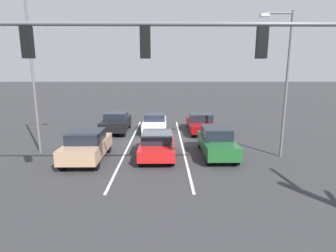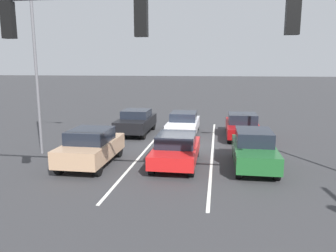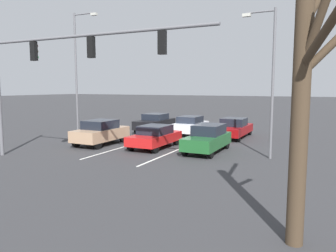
# 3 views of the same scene
# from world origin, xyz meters

# --- Properties ---
(ground_plane) EXTENTS (240.00, 240.00, 0.00)m
(ground_plane) POSITION_xyz_m (0.00, 0.00, 0.00)
(ground_plane) COLOR #333335
(lane_stripe_left_divider) EXTENTS (0.12, 15.23, 0.01)m
(lane_stripe_left_divider) POSITION_xyz_m (-1.74, 1.62, 0.01)
(lane_stripe_left_divider) COLOR silver
(lane_stripe_left_divider) RESTS_ON ground_plane
(lane_stripe_center_divider) EXTENTS (0.12, 15.23, 0.01)m
(lane_stripe_center_divider) POSITION_xyz_m (1.74, 1.62, 0.01)
(lane_stripe_center_divider) COLOR silver
(lane_stripe_center_divider) RESTS_ON ground_plane
(car_darkgreen_leftlane_front) EXTENTS (1.72, 4.21, 1.59)m
(car_darkgreen_leftlane_front) POSITION_xyz_m (-3.56, 4.30, 0.81)
(car_darkgreen_leftlane_front) COLOR #1E5928
(car_darkgreen_leftlane_front) RESTS_ON ground_plane
(car_tan_rightlane_front) EXTENTS (1.90, 4.02, 1.63)m
(car_tan_rightlane_front) POSITION_xyz_m (3.57, 5.10, 0.84)
(car_tan_rightlane_front) COLOR tan
(car_tan_rightlane_front) RESTS_ON ground_plane
(car_red_midlane_front) EXTENTS (1.87, 4.11, 1.41)m
(car_red_midlane_front) POSITION_xyz_m (-0.18, 4.52, 0.73)
(car_red_midlane_front) COLOR red
(car_red_midlane_front) RESTS_ON ground_plane
(car_white_midlane_second) EXTENTS (1.82, 4.26, 1.44)m
(car_white_midlane_second) POSITION_xyz_m (0.19, -2.06, 0.74)
(car_white_midlane_second) COLOR silver
(car_white_midlane_second) RESTS_ON ground_plane
(car_maroon_leftlane_second) EXTENTS (1.92, 4.74, 1.47)m
(car_maroon_leftlane_second) POSITION_xyz_m (-3.48, -1.79, 0.73)
(car_maroon_leftlane_second) COLOR maroon
(car_maroon_leftlane_second) RESTS_ON ground_plane
(car_black_rightlane_second) EXTENTS (1.89, 4.23, 1.56)m
(car_black_rightlane_second) POSITION_xyz_m (3.24, -1.79, 0.81)
(car_black_rightlane_second) COLOR black
(car_black_rightlane_second) RESTS_ON ground_plane
(traffic_signal_gantry) EXTENTS (12.54, 0.37, 6.64)m
(traffic_signal_gantry) POSITION_xyz_m (2.24, 10.22, 4.97)
(traffic_signal_gantry) COLOR slate
(traffic_signal_gantry) RESTS_ON ground_plane
(street_lamp_right_shoulder) EXTENTS (2.05, 0.24, 9.00)m
(street_lamp_right_shoulder) POSITION_xyz_m (6.57, 3.65, 5.15)
(street_lamp_right_shoulder) COLOR slate
(street_lamp_right_shoulder) RESTS_ON ground_plane
(street_lamp_left_shoulder) EXTENTS (1.74, 0.24, 7.77)m
(street_lamp_left_shoulder) POSITION_xyz_m (-6.96, 4.56, 4.46)
(street_lamp_left_shoulder) COLOR slate
(street_lamp_left_shoulder) RESTS_ON ground_plane
(bare_tree_near) EXTENTS (1.22, 2.29, 7.16)m
(bare_tree_near) POSITION_xyz_m (-9.28, 14.19, 3.43)
(bare_tree_near) COLOR #423323
(bare_tree_near) RESTS_ON ground_plane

